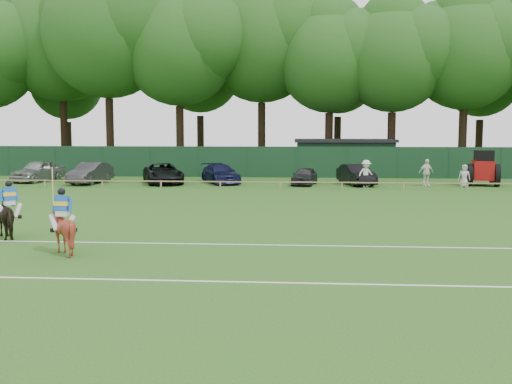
# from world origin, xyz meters

# --- Properties ---
(ground) EXTENTS (160.00, 160.00, 0.00)m
(ground) POSITION_xyz_m (0.00, 0.00, 0.00)
(ground) COLOR #1E4C14
(ground) RESTS_ON ground
(horse_dark) EXTENTS (1.79, 1.91, 1.52)m
(horse_dark) POSITION_xyz_m (-8.27, -0.32, 0.76)
(horse_dark) COLOR black
(horse_dark) RESTS_ON ground
(horse_chestnut) EXTENTS (1.26, 1.42, 1.54)m
(horse_chestnut) POSITION_xyz_m (-5.25, -2.87, 0.77)
(horse_chestnut) COLOR maroon
(horse_chestnut) RESTS_ON ground
(sedan_silver) EXTENTS (2.97, 5.05, 1.61)m
(sedan_silver) POSITION_xyz_m (-17.21, 21.97, 0.81)
(sedan_silver) COLOR #9B9EA0
(sedan_silver) RESTS_ON ground
(sedan_grey) EXTENTS (2.15, 4.74, 1.51)m
(sedan_grey) POSITION_xyz_m (-12.81, 20.79, 0.75)
(sedan_grey) COLOR #313133
(sedan_grey) RESTS_ON ground
(suv_black) EXTENTS (4.13, 5.80, 1.47)m
(suv_black) POSITION_xyz_m (-7.57, 21.11, 0.73)
(suv_black) COLOR black
(suv_black) RESTS_ON ground
(sedan_navy) EXTENTS (3.74, 5.14, 1.38)m
(sedan_navy) POSITION_xyz_m (-3.48, 21.69, 0.69)
(sedan_navy) COLOR #13163D
(sedan_navy) RESTS_ON ground
(hatch_grey) EXTENTS (2.11, 3.85, 1.24)m
(hatch_grey) POSITION_xyz_m (2.59, 20.87, 0.62)
(hatch_grey) COLOR #2C2C2F
(hatch_grey) RESTS_ON ground
(estate_black) EXTENTS (2.65, 4.61, 1.44)m
(estate_black) POSITION_xyz_m (6.22, 21.16, 0.72)
(estate_black) COLOR black
(estate_black) RESTS_ON ground
(spectator_left) EXTENTS (1.37, 1.09, 1.85)m
(spectator_left) POSITION_xyz_m (6.70, 19.30, 0.93)
(spectator_left) COLOR silver
(spectator_left) RESTS_ON ground
(spectator_mid) EXTENTS (1.19, 0.79, 1.87)m
(spectator_mid) POSITION_xyz_m (10.93, 20.57, 0.94)
(spectator_mid) COLOR white
(spectator_mid) RESTS_ON ground
(spectator_right) EXTENTS (0.86, 0.67, 1.54)m
(spectator_right) POSITION_xyz_m (13.33, 19.90, 0.77)
(spectator_right) COLOR beige
(spectator_right) RESTS_ON ground
(rider_dark) EXTENTS (0.81, 0.71, 1.41)m
(rider_dark) POSITION_xyz_m (-8.26, -0.33, 1.46)
(rider_dark) COLOR silver
(rider_dark) RESTS_ON ground
(rider_chestnut) EXTENTS (0.94, 0.58, 2.05)m
(rider_chestnut) POSITION_xyz_m (-5.26, -2.88, 1.48)
(rider_chestnut) COLOR silver
(rider_chestnut) RESTS_ON ground
(pitch_lines) EXTENTS (60.00, 5.10, 0.01)m
(pitch_lines) POSITION_xyz_m (0.00, -3.50, 0.01)
(pitch_lines) COLOR silver
(pitch_lines) RESTS_ON ground
(pitch_rail) EXTENTS (62.10, 0.10, 0.50)m
(pitch_rail) POSITION_xyz_m (0.00, 18.00, 0.45)
(pitch_rail) COLOR #997F5B
(pitch_rail) RESTS_ON ground
(perimeter_fence) EXTENTS (92.08, 0.08, 2.50)m
(perimeter_fence) POSITION_xyz_m (0.00, 27.00, 1.25)
(perimeter_fence) COLOR #14351E
(perimeter_fence) RESTS_ON ground
(utility_shed) EXTENTS (8.40, 4.40, 3.04)m
(utility_shed) POSITION_xyz_m (6.00, 30.00, 1.54)
(utility_shed) COLOR #14331E
(utility_shed) RESTS_ON ground
(tree_row) EXTENTS (96.00, 12.00, 21.00)m
(tree_row) POSITION_xyz_m (2.00, 35.00, 0.00)
(tree_row) COLOR #26561C
(tree_row) RESTS_ON ground
(tractor) EXTENTS (2.46, 3.24, 2.46)m
(tractor) POSITION_xyz_m (14.96, 21.34, 1.16)
(tractor) COLOR maroon
(tractor) RESTS_ON ground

